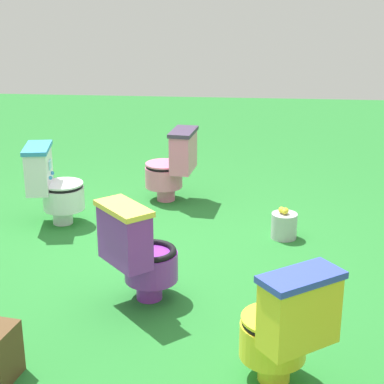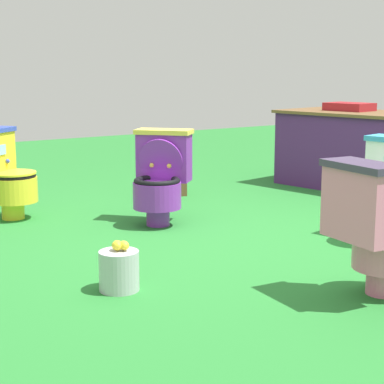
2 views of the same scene
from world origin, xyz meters
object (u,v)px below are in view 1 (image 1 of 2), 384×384
object	(u,v)px
toilet_purple	(139,252)
lemon_bucket	(284,225)
toilet_yellow	(284,327)
toilet_pink	(172,165)
toilet_white	(53,185)

from	to	relation	value
toilet_purple	lemon_bucket	xyz separation A→B (m)	(1.22, -1.04, -0.26)
lemon_bucket	toilet_yellow	bearing A→B (deg)	177.17
toilet_pink	lemon_bucket	distance (m)	1.39
toilet_purple	toilet_yellow	size ratio (longest dim) A/B	1.00
lemon_bucket	toilet_pink	bearing A→B (deg)	51.12
toilet_pink	toilet_purple	bearing A→B (deg)	-172.46
toilet_pink	toilet_yellow	world-z (taller)	same
toilet_purple	toilet_white	world-z (taller)	same
toilet_pink	toilet_yellow	xyz separation A→B (m)	(-2.94, -0.96, 0.00)
toilet_purple	toilet_white	distance (m)	1.70
toilet_white	lemon_bucket	bearing A→B (deg)	75.80
toilet_white	toilet_pink	xyz separation A→B (m)	(0.71, -0.99, 0.00)
toilet_white	toilet_yellow	distance (m)	2.96
toilet_white	lemon_bucket	size ratio (longest dim) A/B	2.63
toilet_yellow	lemon_bucket	bearing A→B (deg)	50.83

